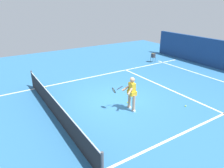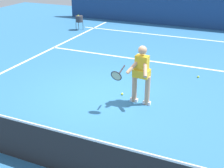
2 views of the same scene
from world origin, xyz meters
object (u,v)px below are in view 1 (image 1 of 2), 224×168
at_px(tennis_player, 131,92).
at_px(tennis_ball_mid, 127,102).
at_px(tennis_ball_far, 186,106).
at_px(ball_hopper, 153,55).
at_px(tennis_ball_near, 46,87).

height_order(tennis_player, tennis_ball_mid, tennis_player).
bearing_deg(tennis_ball_far, tennis_player, 63.85).
xyz_separation_m(tennis_ball_mid, ball_hopper, (4.68, -5.97, 0.51)).
relative_size(tennis_player, tennis_ball_far, 23.48).
xyz_separation_m(tennis_player, ball_hopper, (5.27, -6.23, -0.30)).
bearing_deg(tennis_ball_far, ball_hopper, -31.27).
height_order(tennis_player, tennis_ball_far, tennis_player).
height_order(tennis_player, tennis_ball_near, tennis_player).
bearing_deg(ball_hopper, tennis_ball_near, 94.06).
relative_size(tennis_ball_near, tennis_ball_mid, 1.00).
height_order(tennis_player, ball_hopper, tennis_player).
height_order(tennis_ball_near, ball_hopper, ball_hopper).
xyz_separation_m(tennis_player, tennis_ball_far, (-1.15, -2.34, -0.81)).
relative_size(tennis_ball_near, ball_hopper, 0.09).
bearing_deg(ball_hopper, tennis_player, 130.21).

